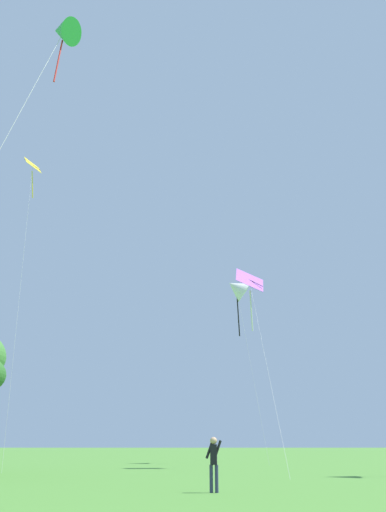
{
  "coord_description": "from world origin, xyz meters",
  "views": [
    {
      "loc": [
        -1.01,
        -3.06,
        1.57
      ],
      "look_at": [
        -0.94,
        27.51,
        11.96
      ],
      "focal_mm": 38.67,
      "sensor_mm": 36.0,
      "label": 1
    }
  ],
  "objects_px": {
    "kite_purple_streamer": "(249,291)",
    "kite_white_distant": "(236,288)",
    "kite_green_small": "(62,32)",
    "kite_yellow_diamond": "(31,178)",
    "person_in_red_shirt": "(212,459)"
  },
  "relations": [
    {
      "from": "person_in_red_shirt",
      "to": "kite_green_small",
      "type": "bearing_deg",
      "value": -126.99
    },
    {
      "from": "kite_purple_streamer",
      "to": "person_in_red_shirt",
      "type": "bearing_deg",
      "value": -100.53
    },
    {
      "from": "kite_purple_streamer",
      "to": "kite_green_small",
      "type": "xyz_separation_m",
      "value": [
        -8.11,
        -24.75,
        1.5
      ]
    },
    {
      "from": "kite_purple_streamer",
      "to": "kite_white_distant",
      "type": "relative_size",
      "value": 0.87
    },
    {
      "from": "kite_green_small",
      "to": "kite_yellow_diamond",
      "type": "bearing_deg",
      "value": 109.01
    },
    {
      "from": "kite_yellow_diamond",
      "to": "kite_white_distant",
      "type": "bearing_deg",
      "value": 28.26
    },
    {
      "from": "kite_white_distant",
      "to": "kite_yellow_diamond",
      "type": "distance_m",
      "value": 19.84
    },
    {
      "from": "kite_white_distant",
      "to": "kite_purple_streamer",
      "type": "bearing_deg",
      "value": -88.64
    },
    {
      "from": "kite_white_distant",
      "to": "person_in_red_shirt",
      "type": "xyz_separation_m",
      "value": [
        -3.23,
        -27.75,
        -13.64
      ]
    },
    {
      "from": "kite_white_distant",
      "to": "person_in_red_shirt",
      "type": "relative_size",
      "value": 9.05
    },
    {
      "from": "kite_purple_streamer",
      "to": "kite_white_distant",
      "type": "height_order",
      "value": "kite_white_distant"
    },
    {
      "from": "kite_purple_streamer",
      "to": "kite_green_small",
      "type": "relative_size",
      "value": 0.99
    },
    {
      "from": "kite_green_small",
      "to": "kite_white_distant",
      "type": "bearing_deg",
      "value": 76.91
    },
    {
      "from": "kite_white_distant",
      "to": "kite_yellow_diamond",
      "type": "height_order",
      "value": "kite_yellow_diamond"
    },
    {
      "from": "kite_purple_streamer",
      "to": "kite_yellow_diamond",
      "type": "relative_size",
      "value": 0.6
    }
  ]
}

